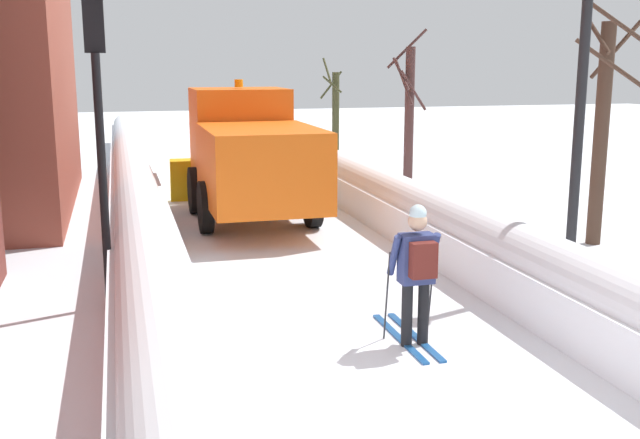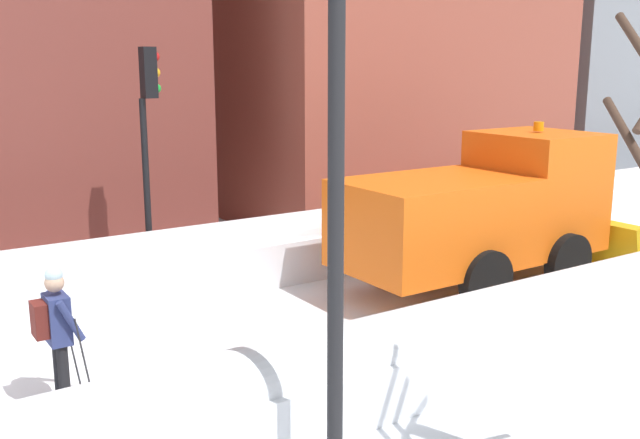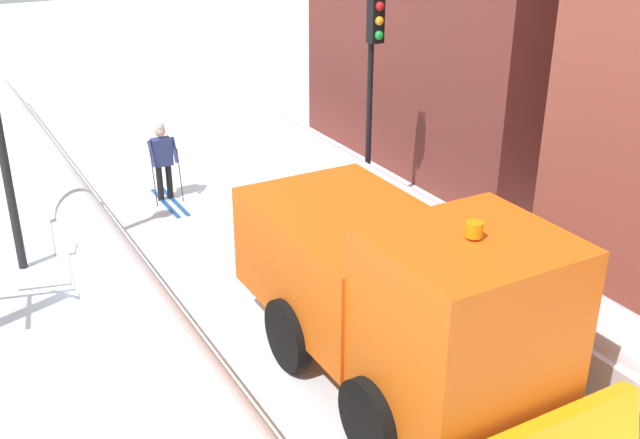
# 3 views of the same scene
# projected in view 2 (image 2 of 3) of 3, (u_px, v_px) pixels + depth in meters

# --- Properties ---
(ground_plane) EXTENTS (80.00, 80.00, 0.00)m
(ground_plane) POSITION_uv_depth(u_px,v_px,m) (493.00, 285.00, 14.14)
(ground_plane) COLOR white
(snowbank_left) EXTENTS (1.10, 36.00, 1.31)m
(snowbank_left) POSITION_uv_depth(u_px,v_px,m) (404.00, 228.00, 16.20)
(snowbank_left) COLOR white
(snowbank_left) RESTS_ON ground
(snowbank_right) EXTENTS (1.10, 36.00, 1.16)m
(snowbank_right) POSITION_uv_depth(u_px,v_px,m) (618.00, 295.00, 11.84)
(snowbank_right) COLOR white
(snowbank_right) RESTS_ON ground
(building_brick_mid) EXTENTS (8.53, 9.41, 10.78)m
(building_brick_mid) POSITION_uv_depth(u_px,v_px,m) (361.00, 23.00, 21.40)
(building_brick_mid) COLOR brown
(building_brick_mid) RESTS_ON ground
(building_concrete_far) EXTENTS (7.24, 6.54, 10.11)m
(building_concrete_far) POSITION_uv_depth(u_px,v_px,m) (564.00, 40.00, 26.47)
(building_concrete_far) COLOR gray
(building_concrete_far) RESTS_ON ground
(plow_truck) EXTENTS (3.20, 5.98, 3.12)m
(plow_truck) POSITION_uv_depth(u_px,v_px,m) (485.00, 210.00, 13.90)
(plow_truck) COLOR orange
(plow_truck) RESTS_ON ground
(skier) EXTENTS (0.62, 1.80, 1.81)m
(skier) POSITION_uv_depth(u_px,v_px,m) (57.00, 329.00, 9.04)
(skier) COLOR black
(skier) RESTS_ON ground
(traffic_light_pole) EXTENTS (0.28, 0.42, 4.53)m
(traffic_light_pole) POSITION_uv_depth(u_px,v_px,m) (149.00, 124.00, 13.08)
(traffic_light_pole) COLOR black
(traffic_light_pole) RESTS_ON ground
(street_lamp) EXTENTS (0.40, 0.40, 5.57)m
(street_lamp) POSITION_uv_depth(u_px,v_px,m) (336.00, 145.00, 6.75)
(street_lamp) COLOR black
(street_lamp) RESTS_ON ground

